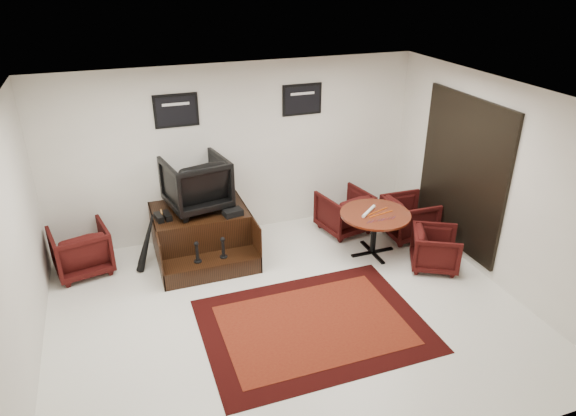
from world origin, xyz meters
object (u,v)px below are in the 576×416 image
at_px(shine_podium, 202,235).
at_px(meeting_table, 375,218).
at_px(armchair_side, 81,248).
at_px(shine_chair, 196,181).
at_px(table_chair_corner, 436,247).
at_px(table_chair_back, 344,210).
at_px(table_chair_window, 409,216).

distance_m(shine_podium, meeting_table, 2.67).
bearing_deg(armchair_side, shine_chair, 169.61).
bearing_deg(shine_podium, table_chair_corner, -25.85).
distance_m(shine_podium, table_chair_back, 2.40).
bearing_deg(armchair_side, table_chair_corner, 149.78).
xyz_separation_m(shine_podium, shine_chair, (0.00, 0.15, 0.84)).
bearing_deg(shine_podium, table_chair_back, -0.68).
bearing_deg(armchair_side, table_chair_back, 166.39).
bearing_deg(meeting_table, table_chair_corner, -44.87).
bearing_deg(table_chair_corner, table_chair_window, 20.14).
relative_size(shine_podium, armchair_side, 1.87).
relative_size(shine_chair, table_chair_window, 1.18).
bearing_deg(shine_chair, table_chair_corner, 141.40).
relative_size(shine_chair, meeting_table, 0.84).
relative_size(meeting_table, table_chair_corner, 1.58).
bearing_deg(table_chair_window, meeting_table, 111.52).
relative_size(table_chair_back, table_chair_corner, 1.15).
bearing_deg(table_chair_back, armchair_side, -13.10).
bearing_deg(meeting_table, shine_chair, 157.87).
bearing_deg(table_chair_back, shine_chair, -15.45).
xyz_separation_m(table_chair_back, table_chair_corner, (0.77, -1.51, -0.05)).
height_order(shine_podium, table_chair_back, table_chair_back).
bearing_deg(table_chair_back, shine_podium, -11.96).
bearing_deg(armchair_side, shine_podium, 164.82).
relative_size(armchair_side, table_chair_back, 1.01).
xyz_separation_m(shine_podium, meeting_table, (2.51, -0.87, 0.27)).
height_order(table_chair_window, table_chair_corner, table_chair_window).
height_order(armchair_side, table_chair_window, armchair_side).
bearing_deg(table_chair_corner, shine_podium, 92.90).
bearing_deg(table_chair_corner, table_chair_back, 55.89).
xyz_separation_m(shine_podium, table_chair_back, (2.40, -0.03, 0.05)).
distance_m(armchair_side, meeting_table, 4.38).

